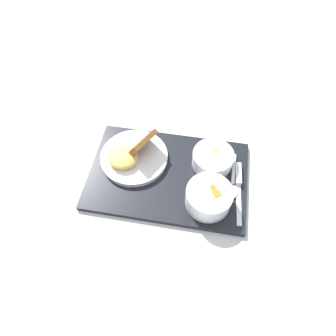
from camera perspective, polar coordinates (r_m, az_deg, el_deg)
name	(u,v)px	position (r m, az deg, el deg)	size (l,w,h in m)	color
ground_plane	(168,177)	(0.85, 0.00, -1.64)	(4.00, 4.00, 0.00)	silver
serving_tray	(168,175)	(0.85, 0.00, -1.38)	(0.46, 0.32, 0.01)	black
bowl_salad	(209,197)	(0.77, 7.81, -5.43)	(0.12, 0.12, 0.06)	white
bowl_soup	(213,158)	(0.85, 8.54, 1.88)	(0.12, 0.12, 0.05)	white
plate_main	(133,155)	(0.86, -6.77, 2.40)	(0.19, 0.19, 0.08)	white
knife	(238,180)	(0.85, 13.26, -2.32)	(0.02, 0.19, 0.02)	silver
spoon	(233,183)	(0.84, 12.22, -2.79)	(0.04, 0.14, 0.01)	silver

